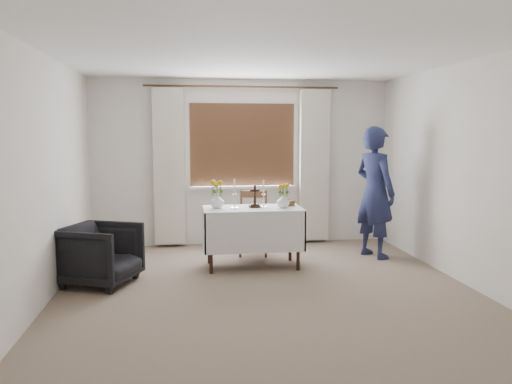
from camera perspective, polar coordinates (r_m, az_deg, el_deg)
ground at (r=5.40m, az=1.49°, el=-11.61°), size 5.00×5.00×0.00m
altar_table at (r=6.36m, az=-0.40°, el=-5.21°), size 1.24×0.64×0.76m
wooden_chair at (r=6.98m, az=-0.30°, el=-3.58°), size 0.47×0.47×0.89m
armchair at (r=5.91m, az=-17.32°, el=-6.82°), size 0.98×0.97×0.69m
person at (r=6.99m, az=13.44°, el=-0.03°), size 0.66×0.77×1.79m
radiator at (r=7.65m, az=-1.49°, el=-3.78°), size 1.10×0.10×0.60m
wooden_cross at (r=6.29m, az=-0.14°, el=-0.47°), size 0.15×0.11×0.29m
candlestick_left at (r=6.22m, az=-2.46°, el=-0.20°), size 0.12×0.12×0.37m
candlestick_right at (r=6.30m, az=0.87°, el=-0.21°), size 0.13×0.13×0.35m
flower_vase_left at (r=6.28m, az=-4.49°, el=-1.00°), size 0.18×0.18×0.18m
flower_vase_right at (r=6.29m, az=3.11°, el=-1.05°), size 0.18×0.18×0.17m
wicker_basket at (r=6.49m, az=3.66°, el=-1.25°), size 0.24×0.24×0.07m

